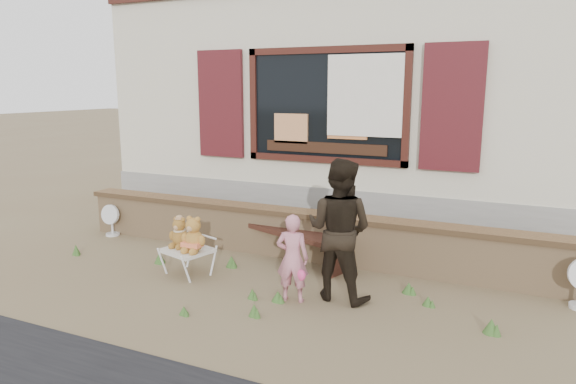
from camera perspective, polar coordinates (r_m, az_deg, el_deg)
The scene contains 11 objects.
ground at distance 6.34m, azimuth -2.27°, elevation -9.89°, with size 80.00×80.00×0.00m, color brown.
shopfront at distance 10.12m, azimuth 9.24°, elevation 9.60°, with size 8.04×5.13×4.00m.
brick_wall at distance 7.09m, azimuth 1.34°, elevation -4.63°, with size 7.10×0.36×0.67m.
bench at distance 6.93m, azimuth 0.39°, elevation -5.17°, with size 1.75×0.92×0.44m.
folding_chair at distance 6.58m, azimuth -11.10°, elevation -6.47°, with size 0.67×0.62×0.34m.
teddy_bear_left at distance 6.62m, azimuth -11.93°, elevation -4.32°, with size 0.29×0.25×0.39m, color brown, non-canonical shape.
teddy_bear_right at distance 6.40m, azimuth -10.41°, elevation -4.54°, with size 0.33×0.29×0.45m, color olive, non-canonical shape.
child at distance 5.63m, azimuth 0.50°, elevation -7.35°, with size 0.36×0.24×0.99m, color #D07C8D.
adult at distance 5.65m, azimuth 5.72°, elevation -4.19°, with size 0.77×0.60×1.58m, color black.
fan_left at distance 8.61m, azimuth -18.99°, elevation -2.95°, with size 0.32×0.21×0.51m.
grass_tufts at distance 6.08m, azimuth -1.34°, elevation -10.16°, with size 5.61×1.66×0.15m.
Camera 1 is at (2.65, -5.27, 2.32)m, focal length 32.00 mm.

